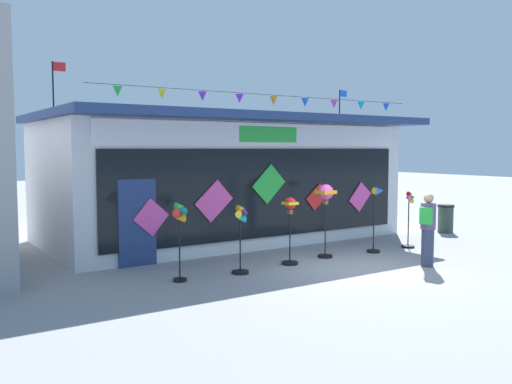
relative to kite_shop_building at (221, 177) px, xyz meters
name	(u,v)px	position (x,y,z in m)	size (l,w,h in m)	color
ground_plane	(359,269)	(0.41, -5.47, -1.83)	(80.00, 80.00, 0.00)	gray
kite_shop_building	(221,177)	(0.00, 0.00, 0.00)	(10.49, 5.96, 4.86)	silver
wind_spinner_far_left	(180,225)	(-3.46, -4.33, -0.66)	(0.42, 0.28, 1.63)	black
wind_spinner_left	(241,232)	(-2.07, -4.42, -0.92)	(0.39, 0.37, 1.50)	black
wind_spinner_center_left	(290,219)	(-0.61, -4.24, -0.76)	(0.39, 0.39, 1.57)	black
wind_spinner_center_right	(326,199)	(0.61, -4.07, -0.38)	(0.39, 0.39, 1.82)	black
wind_spinner_right	(377,208)	(2.21, -4.26, -0.68)	(0.56, 0.34, 1.71)	black
wind_spinner_far_right	(409,216)	(3.39, -4.31, -0.97)	(0.35, 0.35, 1.54)	black
person_mid_plaza	(428,228)	(1.86, -6.16, -0.94)	(0.48, 0.41, 1.68)	#333D56
trash_bin	(446,218)	(6.50, -3.14, -1.37)	(0.52, 0.52, 0.90)	#2D4238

